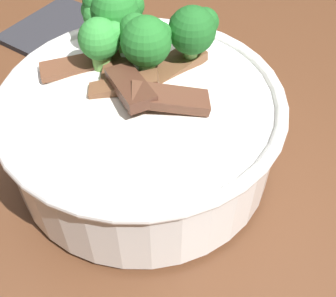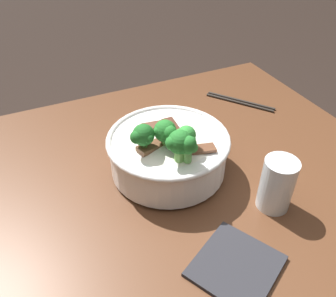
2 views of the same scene
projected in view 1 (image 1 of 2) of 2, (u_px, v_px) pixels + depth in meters
ground at (193, 292)px, 1.13m from camera, size 10.00×10.00×0.00m
dining_table at (211, 111)px, 0.65m from camera, size 1.34×1.05×0.75m
rice_bowl at (142, 117)px, 0.40m from camera, size 0.26×0.26×0.16m
folded_napkin at (62, 31)px, 0.61m from camera, size 0.18×0.18×0.01m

